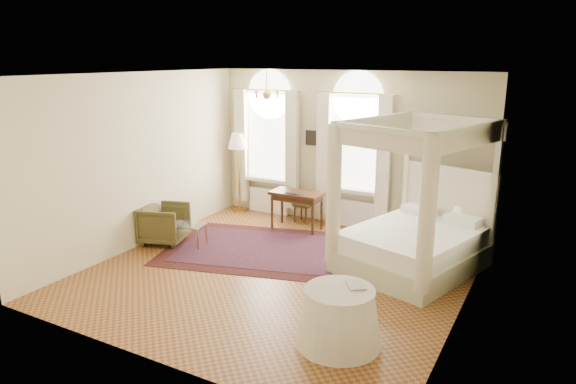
% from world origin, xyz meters
% --- Properties ---
extents(ground, '(6.00, 6.00, 0.00)m').
position_xyz_m(ground, '(0.00, 0.00, 0.00)').
color(ground, '#945C2B').
rests_on(ground, ground).
extents(room_walls, '(6.00, 6.00, 6.00)m').
position_xyz_m(room_walls, '(0.00, 0.00, 1.98)').
color(room_walls, beige).
rests_on(room_walls, ground).
extents(window_left, '(1.62, 0.27, 3.29)m').
position_xyz_m(window_left, '(-1.90, 2.87, 1.49)').
color(window_left, white).
rests_on(window_left, room_walls).
extents(window_right, '(1.62, 0.27, 3.29)m').
position_xyz_m(window_right, '(0.20, 2.87, 1.49)').
color(window_right, white).
rests_on(window_right, room_walls).
extents(chandelier, '(0.51, 0.45, 0.50)m').
position_xyz_m(chandelier, '(-0.90, 1.20, 2.91)').
color(chandelier, '#BA913E').
rests_on(chandelier, room_walls).
extents(wall_pictures, '(2.54, 0.03, 0.39)m').
position_xyz_m(wall_pictures, '(0.09, 2.97, 1.89)').
color(wall_pictures, black).
rests_on(wall_pictures, room_walls).
extents(canopy_bed, '(2.51, 2.81, 2.57)m').
position_xyz_m(canopy_bed, '(1.94, 1.25, 0.58)').
color(canopy_bed, beige).
rests_on(canopy_bed, ground).
extents(nightstand, '(0.49, 0.47, 0.55)m').
position_xyz_m(nightstand, '(2.43, 2.24, 0.27)').
color(nightstand, '#39210F').
rests_on(nightstand, ground).
extents(nightstand_lamp, '(0.27, 0.27, 0.40)m').
position_xyz_m(nightstand_lamp, '(2.50, 2.28, 0.81)').
color(nightstand_lamp, '#BA913E').
rests_on(nightstand_lamp, nightstand).
extents(writing_desk, '(1.09, 0.57, 0.82)m').
position_xyz_m(writing_desk, '(-0.78, 2.19, 0.70)').
color(writing_desk, '#39210F').
rests_on(writing_desk, ground).
extents(laptop, '(0.36, 0.24, 0.03)m').
position_xyz_m(laptop, '(-0.80, 2.08, 0.83)').
color(laptop, black).
rests_on(laptop, writing_desk).
extents(stool, '(0.41, 0.41, 0.44)m').
position_xyz_m(stool, '(-0.88, 2.70, 0.37)').
color(stool, '#3E341A').
rests_on(stool, ground).
extents(armchair, '(1.06, 1.04, 0.77)m').
position_xyz_m(armchair, '(-2.70, 0.22, 0.38)').
color(armchair, '#47401E').
rests_on(armchair, ground).
extents(coffee_table, '(0.71, 0.56, 0.43)m').
position_xyz_m(coffee_table, '(-2.15, 0.30, 0.39)').
color(coffee_table, silver).
rests_on(coffee_table, ground).
extents(floor_lamp, '(0.48, 0.48, 1.87)m').
position_xyz_m(floor_lamp, '(-2.60, 2.70, 1.59)').
color(floor_lamp, '#BA913E').
rests_on(floor_lamp, ground).
extents(oriental_rug, '(4.07, 3.39, 0.01)m').
position_xyz_m(oriental_rug, '(-0.85, 0.79, 0.01)').
color(oriental_rug, '#3B110E').
rests_on(oriental_rug, ground).
extents(side_table, '(1.10, 1.10, 0.75)m').
position_xyz_m(side_table, '(1.80, -1.56, 0.37)').
color(side_table, white).
rests_on(side_table, ground).
extents(book, '(0.34, 0.36, 0.03)m').
position_xyz_m(book, '(1.86, -1.44, 0.77)').
color(book, black).
rests_on(book, side_table).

